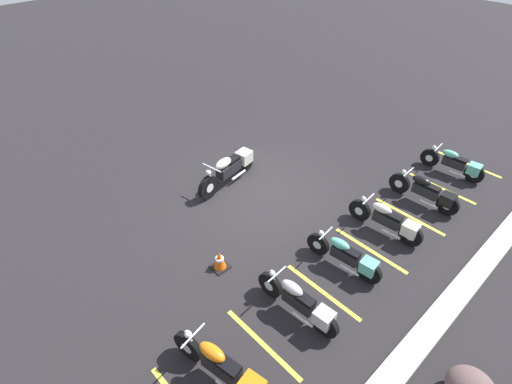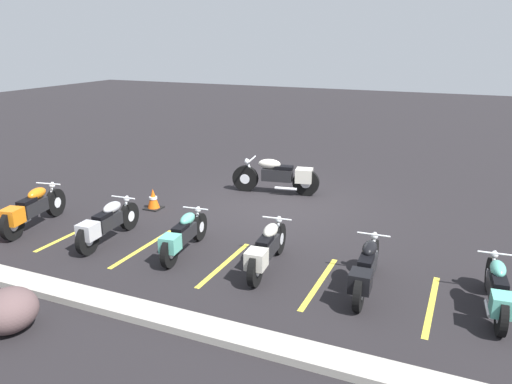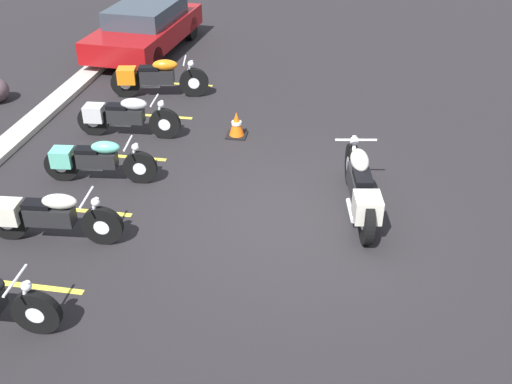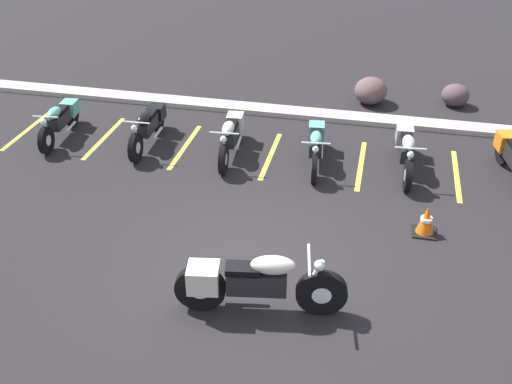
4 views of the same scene
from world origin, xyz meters
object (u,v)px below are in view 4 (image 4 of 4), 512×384
at_px(parked_bike_1, 148,125).
at_px(landscape_rock_0, 455,95).
at_px(traffic_cone, 426,221).
at_px(parked_bike_4, 406,149).
at_px(parked_bike_2, 231,135).
at_px(parked_bike_3, 316,144).
at_px(motorcycle_cream_featured, 252,282).
at_px(landscape_rock_1, 371,91).
at_px(parked_bike_0, 60,119).

xyz_separation_m(parked_bike_1, landscape_rock_0, (6.59, 3.56, -0.16)).
bearing_deg(traffic_cone, parked_bike_1, 159.61).
height_order(parked_bike_4, traffic_cone, parked_bike_4).
distance_m(parked_bike_1, parked_bike_4, 5.43).
bearing_deg(landscape_rock_0, parked_bike_4, -108.45).
xyz_separation_m(parked_bike_2, landscape_rock_0, (4.74, 3.64, -0.16)).
relative_size(parked_bike_3, landscape_rock_0, 2.99).
bearing_deg(motorcycle_cream_featured, parked_bike_2, 98.81).
distance_m(parked_bike_2, landscape_rock_1, 4.30).
bearing_deg(parked_bike_3, landscape_rock_0, 134.56).
xyz_separation_m(parked_bike_3, parked_bike_4, (1.79, 0.14, 0.02)).
height_order(parked_bike_2, landscape_rock_0, parked_bike_2).
bearing_deg(parked_bike_2, landscape_rock_0, 122.68).
bearing_deg(landscape_rock_1, traffic_cone, -76.98).
relative_size(landscape_rock_0, traffic_cone, 1.27).
distance_m(parked_bike_3, traffic_cone, 3.01).
bearing_deg(parked_bike_2, motorcycle_cream_featured, 13.39).
relative_size(parked_bike_0, parked_bike_2, 0.95).
bearing_deg(traffic_cone, parked_bike_2, 152.28).
bearing_deg(landscape_rock_0, parked_bike_2, -142.47).
bearing_deg(landscape_rock_0, motorcycle_cream_featured, -111.54).
bearing_deg(motorcycle_cream_featured, landscape_rock_1, 71.96).
height_order(parked_bike_1, landscape_rock_1, parked_bike_1).
height_order(parked_bike_4, landscape_rock_0, parked_bike_4).
relative_size(motorcycle_cream_featured, landscape_rock_1, 2.83).
relative_size(parked_bike_0, landscape_rock_0, 2.98).
relative_size(parked_bike_2, parked_bike_4, 1.00).
xyz_separation_m(parked_bike_0, parked_bike_2, (3.86, 0.04, 0.02)).
xyz_separation_m(parked_bike_0, landscape_rock_0, (8.60, 3.68, -0.14)).
bearing_deg(landscape_rock_1, parked_bike_1, -144.35).
distance_m(parked_bike_1, traffic_cone, 6.20).
xyz_separation_m(parked_bike_0, traffic_cone, (7.81, -2.04, -0.17)).
relative_size(parked_bike_2, landscape_rock_1, 2.42).
relative_size(parked_bike_4, landscape_rock_0, 3.14).
distance_m(parked_bike_1, parked_bike_3, 3.64).
xyz_separation_m(parked_bike_0, parked_bike_1, (2.01, 0.12, 0.02)).
height_order(motorcycle_cream_featured, parked_bike_1, motorcycle_cream_featured).
bearing_deg(motorcycle_cream_featured, parked_bike_3, 77.02).
bearing_deg(parked_bike_3, parked_bike_0, -95.93).
height_order(motorcycle_cream_featured, landscape_rock_1, motorcycle_cream_featured).
height_order(parked_bike_2, traffic_cone, parked_bike_2).
relative_size(parked_bike_3, landscape_rock_1, 2.31).
bearing_deg(landscape_rock_1, parked_bike_2, -128.90).
bearing_deg(parked_bike_1, parked_bike_4, 88.09).
distance_m(parked_bike_4, landscape_rock_1, 3.32).
bearing_deg(parked_bike_1, parked_bike_3, 86.26).
relative_size(parked_bike_0, parked_bike_1, 0.95).
xyz_separation_m(parked_bike_1, parked_bike_4, (5.43, 0.06, 0.00)).
relative_size(parked_bike_3, parked_bike_4, 0.95).
distance_m(parked_bike_0, parked_bike_3, 5.65).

